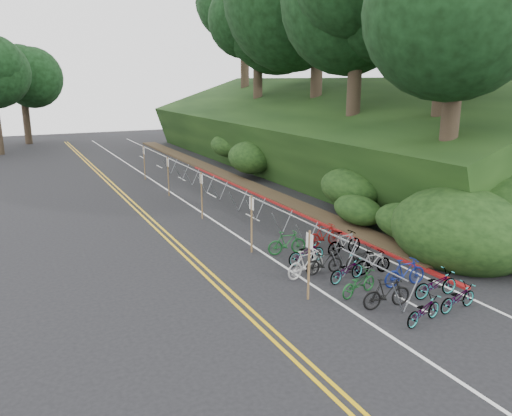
{
  "coord_description": "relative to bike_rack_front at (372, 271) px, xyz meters",
  "views": [
    {
      "loc": [
        -8.31,
        -13.24,
        7.21
      ],
      "look_at": [
        1.92,
        7.21,
        1.3
      ],
      "focal_mm": 35.0,
      "sensor_mm": 36.0,
      "label": 1
    }
  ],
  "objects": [
    {
      "name": "ground",
      "position": [
        -2.41,
        0.7,
        -0.85
      ],
      "size": [
        120.0,
        120.0,
        0.0
      ],
      "primitive_type": "plane",
      "color": "black",
      "rests_on": "ground"
    },
    {
      "name": "road_markings",
      "position": [
        -1.78,
        10.8,
        -0.84
      ],
      "size": [
        7.47,
        80.0,
        0.01
      ],
      "color": "gold",
      "rests_on": "ground"
    },
    {
      "name": "red_curb",
      "position": [
        3.29,
        12.7,
        -0.8
      ],
      "size": [
        0.25,
        28.0,
        0.1
      ],
      "primitive_type": "cube",
      "color": "maroon",
      "rests_on": "ground"
    },
    {
      "name": "embankment",
      "position": [
        10.55,
        19.74,
        1.72
      ],
      "size": [
        14.3,
        48.14,
        9.11
      ],
      "color": "black",
      "rests_on": "ground"
    },
    {
      "name": "tree_cluster",
      "position": [
        7.34,
        22.74,
        11.09
      ],
      "size": [
        32.88,
        54.4,
        19.15
      ],
      "color": "#2D2319",
      "rests_on": "ground"
    },
    {
      "name": "bike_rack_front",
      "position": [
        0.0,
        0.0,
        0.0
      ],
      "size": [
        1.12,
        3.43,
        1.13
      ],
      "color": "slate",
      "rests_on": "ground"
    },
    {
      "name": "bike_racks_rest",
      "position": [
        0.59,
        13.7,
        0.01
      ],
      "size": [
        1.14,
        23.0,
        1.17
      ],
      "color": "slate",
      "rests_on": "ground"
    },
    {
      "name": "signpost_near",
      "position": [
        -2.19,
        0.59,
        0.54
      ],
      "size": [
        0.08,
        0.4,
        2.42
      ],
      "color": "brown",
      "rests_on": "ground"
    },
    {
      "name": "signposts_rest",
      "position": [
        -1.81,
        14.7,
        0.58
      ],
      "size": [
        0.08,
        18.4,
        2.5
      ],
      "color": "brown",
      "rests_on": "ground"
    },
    {
      "name": "bike_front",
      "position": [
        -1.2,
        2.31,
        -0.31
      ],
      "size": [
        0.84,
        1.86,
        1.08
      ],
      "primitive_type": "imported",
      "rotation": [
        0.0,
        0.0,
        1.76
      ],
      "color": "beige",
      "rests_on": "ground"
    },
    {
      "name": "bike_valet",
      "position": [
        0.59,
        1.24,
        -0.37
      ],
      "size": [
        3.11,
        9.08,
        1.04
      ],
      "color": "slate",
      "rests_on": "ground"
    }
  ]
}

